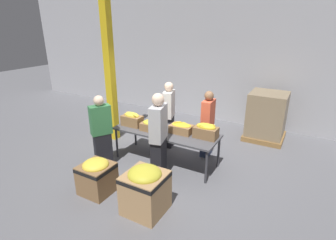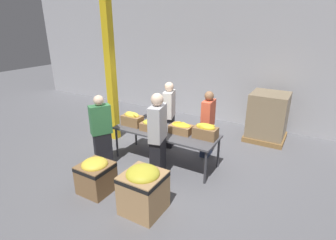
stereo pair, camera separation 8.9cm
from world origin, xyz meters
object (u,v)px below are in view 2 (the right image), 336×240
object	(u,v)px
banana_box_1	(151,125)
donation_bin_0	(96,175)
support_pillar	(110,65)
pallet_stack_0	(268,117)
volunteer_1	(158,138)
banana_box_0	(132,119)
volunteer_0	(169,115)
volunteer_2	(208,125)
donation_bin_1	(143,188)
sorting_table	(166,133)
volunteer_3	(102,132)
banana_box_2	(181,128)
banana_box_3	(205,131)

from	to	relation	value
banana_box_1	donation_bin_0	world-z (taller)	banana_box_1
support_pillar	pallet_stack_0	world-z (taller)	support_pillar
banana_box_1	volunteer_1	xyz separation A→B (m)	(0.50, -0.53, 0.01)
banana_box_0	donation_bin_0	distance (m)	1.66
volunteer_0	pallet_stack_0	distance (m)	2.67
banana_box_1	pallet_stack_0	bearing A→B (deg)	51.43
volunteer_2	donation_bin_1	world-z (taller)	volunteer_2
sorting_table	banana_box_1	size ratio (longest dim) A/B	5.29
volunteer_3	pallet_stack_0	size ratio (longest dim) A/B	1.25
sorting_table	volunteer_1	bearing A→B (deg)	-72.88
donation_bin_0	banana_box_0	bearing A→B (deg)	100.97
donation_bin_0	donation_bin_1	xyz separation A→B (m)	(1.08, -0.00, 0.08)
banana_box_0	volunteer_2	bearing A→B (deg)	28.95
banana_box_2	support_pillar	distance (m)	2.51
volunteer_0	volunteer_2	bearing A→B (deg)	73.00
banana_box_2	donation_bin_1	world-z (taller)	banana_box_2
sorting_table	banana_box_2	distance (m)	0.39
banana_box_1	volunteer_0	size ratio (longest dim) A/B	0.27
banana_box_2	volunteer_1	xyz separation A→B (m)	(-0.14, -0.72, 0.02)
donation_bin_1	volunteer_1	bearing A→B (deg)	108.82
volunteer_3	pallet_stack_0	xyz separation A→B (m)	(2.85, 3.25, -0.17)
banana_box_3	pallet_stack_0	xyz separation A→B (m)	(0.83, 2.33, -0.28)
volunteer_0	donation_bin_1	world-z (taller)	volunteer_0
banana_box_0	pallet_stack_0	size ratio (longest dim) A/B	0.38
donation_bin_0	pallet_stack_0	xyz separation A→B (m)	(2.27, 4.06, 0.28)
volunteer_0	support_pillar	xyz separation A→B (m)	(-1.52, -0.34, 1.17)
volunteer_1	support_pillar	size ratio (longest dim) A/B	0.45
banana_box_0	volunteer_3	size ratio (longest dim) A/B	0.30
banana_box_1	pallet_stack_0	world-z (taller)	pallet_stack_0
banana_box_2	volunteer_0	distance (m)	0.98
banana_box_0	donation_bin_0	xyz separation A→B (m)	(0.30, -1.53, -0.56)
banana_box_1	pallet_stack_0	xyz separation A→B (m)	(2.03, 2.54, -0.24)
banana_box_1	banana_box_3	size ratio (longest dim) A/B	0.91
banana_box_1	support_pillar	xyz separation A→B (m)	(-1.57, 0.54, 1.13)
banana_box_2	volunteer_1	bearing A→B (deg)	-101.39
donation_bin_1	support_pillar	xyz separation A→B (m)	(-2.40, 2.05, 1.56)
volunteer_0	support_pillar	world-z (taller)	support_pillar
volunteer_0	volunteer_2	xyz separation A→B (m)	(1.04, -0.01, -0.04)
banana_box_3	support_pillar	distance (m)	2.99
pallet_stack_0	banana_box_3	bearing A→B (deg)	-109.56
banana_box_2	donation_bin_0	world-z (taller)	banana_box_2
volunteer_2	banana_box_1	bearing A→B (deg)	-52.13
banana_box_0	volunteer_0	xyz separation A→B (m)	(0.49, 0.86, -0.09)
volunteer_1	banana_box_0	bearing A→B (deg)	48.78
banana_box_1	volunteer_0	distance (m)	0.88
donation_bin_1	banana_box_1	bearing A→B (deg)	118.91
banana_box_1	volunteer_3	distance (m)	1.08
sorting_table	donation_bin_0	distance (m)	1.75
banana_box_2	donation_bin_0	size ratio (longest dim) A/B	0.72
volunteer_2	donation_bin_1	distance (m)	2.41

